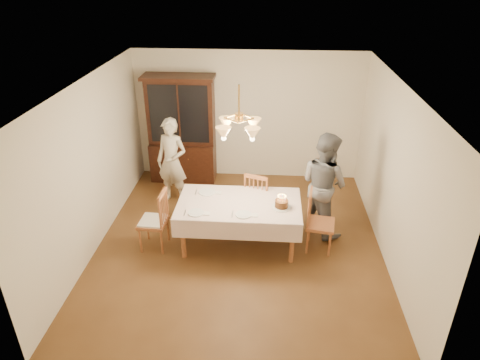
# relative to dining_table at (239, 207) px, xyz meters

# --- Properties ---
(ground) EXTENTS (5.00, 5.00, 0.00)m
(ground) POSITION_rel_dining_table_xyz_m (0.00, 0.00, -0.68)
(ground) COLOR #543318
(ground) RESTS_ON ground
(room_shell) EXTENTS (5.00, 5.00, 5.00)m
(room_shell) POSITION_rel_dining_table_xyz_m (0.00, 0.00, 0.90)
(room_shell) COLOR white
(room_shell) RESTS_ON ground
(dining_table) EXTENTS (1.90, 1.10, 0.76)m
(dining_table) POSITION_rel_dining_table_xyz_m (0.00, 0.00, 0.00)
(dining_table) COLOR #98512C
(dining_table) RESTS_ON ground
(china_hutch) EXTENTS (1.38, 0.54, 2.16)m
(china_hutch) POSITION_rel_dining_table_xyz_m (-1.31, 2.25, 0.36)
(china_hutch) COLOR black
(china_hutch) RESTS_ON ground
(chair_far_side) EXTENTS (0.55, 0.54, 1.00)m
(chair_far_side) POSITION_rel_dining_table_xyz_m (0.29, 0.64, -0.24)
(chair_far_side) COLOR #98512C
(chair_far_side) RESTS_ON ground
(chair_left_end) EXTENTS (0.44, 0.46, 1.00)m
(chair_left_end) POSITION_rel_dining_table_xyz_m (-1.32, -0.17, -0.23)
(chair_left_end) COLOR #98512C
(chair_left_end) RESTS_ON ground
(chair_right_end) EXTENTS (0.49, 0.50, 1.00)m
(chair_right_end) POSITION_rel_dining_table_xyz_m (1.26, -0.04, -0.24)
(chair_right_end) COLOR #98512C
(chair_right_end) RESTS_ON ground
(elderly_woman) EXTENTS (0.69, 0.56, 1.63)m
(elderly_woman) POSITION_rel_dining_table_xyz_m (-1.32, 1.29, 0.13)
(elderly_woman) COLOR beige
(elderly_woman) RESTS_ON ground
(adult_in_grey) EXTENTS (1.05, 1.07, 1.74)m
(adult_in_grey) POSITION_rel_dining_table_xyz_m (1.34, 0.50, 0.19)
(adult_in_grey) COLOR slate
(adult_in_grey) RESTS_ON ground
(birthday_cake) EXTENTS (0.30, 0.30, 0.20)m
(birthday_cake) POSITION_rel_dining_table_xyz_m (0.65, -0.09, 0.13)
(birthday_cake) COLOR white
(birthday_cake) RESTS_ON dining_table
(place_setting_near_left) EXTENTS (0.38, 0.24, 0.02)m
(place_setting_near_left) POSITION_rel_dining_table_xyz_m (-0.60, -0.35, 0.08)
(place_setting_near_left) COLOR white
(place_setting_near_left) RESTS_ON dining_table
(place_setting_near_right) EXTENTS (0.38, 0.24, 0.02)m
(place_setting_near_right) POSITION_rel_dining_table_xyz_m (0.10, -0.35, 0.08)
(place_setting_near_right) COLOR white
(place_setting_near_right) RESTS_ON dining_table
(place_setting_far_left) EXTENTS (0.42, 0.27, 0.02)m
(place_setting_far_left) POSITION_rel_dining_table_xyz_m (-0.52, 0.29, 0.08)
(place_setting_far_left) COLOR white
(place_setting_far_left) RESTS_ON dining_table
(chandelier) EXTENTS (0.62, 0.62, 0.73)m
(chandelier) POSITION_rel_dining_table_xyz_m (-0.00, -0.00, 1.29)
(chandelier) COLOR #BF8C3F
(chandelier) RESTS_ON ground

